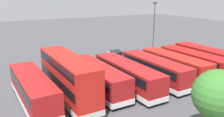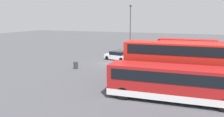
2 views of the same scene
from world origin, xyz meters
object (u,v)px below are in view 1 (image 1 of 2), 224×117
at_px(bus_single_deck_sixth, 98,77).
at_px(bus_double_decker_seventh, 68,77).
at_px(bus_single_deck_far_end, 33,89).
at_px(bus_single_deck_near_end, 206,57).
at_px(bus_single_deck_second, 193,62).
at_px(bus_single_deck_third, 175,65).
at_px(bus_single_deck_fifth, 127,74).
at_px(waste_bin_yellow, 64,58).
at_px(car_hatchback_silver, 116,55).
at_px(lamp_post_tall, 154,25).
at_px(bus_single_deck_fourth, 155,69).

xyz_separation_m(bus_single_deck_sixth, bus_double_decker_seventh, (3.60, 0.46, 0.83)).
bearing_deg(bus_single_deck_far_end, bus_single_deck_near_end, -179.83).
distance_m(bus_single_deck_second, bus_double_decker_seventh, 17.78).
xyz_separation_m(bus_single_deck_near_end, bus_single_deck_far_end, (24.75, 0.08, 0.00)).
xyz_separation_m(bus_single_deck_third, bus_single_deck_far_end, (17.80, -0.72, 0.00)).
bearing_deg(bus_double_decker_seventh, bus_single_deck_sixth, -172.71).
distance_m(bus_single_deck_fifth, waste_bin_yellow, 14.79).
bearing_deg(bus_single_deck_third, bus_single_deck_fifth, 1.09).
relative_size(bus_single_deck_third, car_hatchback_silver, 2.53).
xyz_separation_m(bus_single_deck_second, waste_bin_yellow, (13.91, -14.30, -1.15)).
bearing_deg(lamp_post_tall, bus_single_deck_sixth, 33.47).
xyz_separation_m(bus_single_deck_fourth, bus_single_deck_fifth, (4.03, 0.02, 0.00)).
distance_m(bus_single_deck_fourth, waste_bin_yellow, 16.10).
bearing_deg(car_hatchback_silver, bus_single_deck_fourth, 85.08).
height_order(bus_single_deck_sixth, lamp_post_tall, lamp_post_tall).
bearing_deg(bus_single_deck_near_end, bus_double_decker_seventh, 1.59).
xyz_separation_m(bus_single_deck_fifth, bus_single_deck_sixth, (3.33, -0.81, -0.00)).
height_order(bus_double_decker_seventh, bus_single_deck_far_end, bus_double_decker_seventh).
height_order(bus_single_deck_sixth, bus_single_deck_far_end, same).
relative_size(bus_single_deck_fifth, waste_bin_yellow, 11.98).
height_order(bus_single_deck_fourth, bus_single_deck_far_end, same).
xyz_separation_m(lamp_post_tall, waste_bin_yellow, (15.91, -2.93, -4.84)).
distance_m(lamp_post_tall, waste_bin_yellow, 16.88).
height_order(bus_single_deck_sixth, waste_bin_yellow, bus_single_deck_sixth).
bearing_deg(car_hatchback_silver, bus_double_decker_seventh, 42.74).
bearing_deg(waste_bin_yellow, bus_single_deck_second, 134.21).
distance_m(bus_single_deck_fourth, bus_double_decker_seventh, 11.00).
relative_size(bus_single_deck_second, bus_double_decker_seventh, 0.95).
distance_m(bus_single_deck_third, bus_single_deck_sixth, 10.77).
xyz_separation_m(bus_single_deck_third, lamp_post_tall, (-5.40, -11.35, 3.69)).
height_order(bus_single_deck_near_end, waste_bin_yellow, bus_single_deck_near_end).
xyz_separation_m(bus_single_deck_fifth, bus_double_decker_seventh, (6.94, -0.35, 0.83)).
distance_m(bus_single_deck_near_end, bus_single_deck_sixth, 17.71).
xyz_separation_m(bus_double_decker_seventh, lamp_post_tall, (-19.76, -11.15, 2.86)).
bearing_deg(bus_double_decker_seventh, bus_single_deck_second, 179.28).
height_order(bus_single_deck_second, bus_double_decker_seventh, bus_double_decker_seventh).
distance_m(bus_single_deck_third, car_hatchback_silver, 11.54).
height_order(bus_single_deck_near_end, bus_single_deck_second, same).
bearing_deg(bus_single_deck_fifth, bus_single_deck_fourth, -179.71).
bearing_deg(bus_single_deck_sixth, waste_bin_yellow, -91.05).
bearing_deg(bus_single_deck_fourth, bus_single_deck_near_end, -174.92).
xyz_separation_m(bus_single_deck_near_end, bus_single_deck_sixth, (17.71, 0.13, 0.00)).
bearing_deg(bus_single_deck_far_end, car_hatchback_silver, -145.63).
bearing_deg(bus_single_deck_second, bus_single_deck_near_end, -167.06).
distance_m(bus_single_deck_near_end, car_hatchback_silver, 14.06).
bearing_deg(bus_double_decker_seventh, bus_single_deck_far_end, -8.57).
distance_m(bus_single_deck_third, waste_bin_yellow, 17.76).
xyz_separation_m(bus_single_deck_third, car_hatchback_silver, (2.42, -11.24, -0.92)).
bearing_deg(car_hatchback_silver, bus_single_deck_far_end, 34.37).
distance_m(bus_double_decker_seventh, lamp_post_tall, 22.87).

